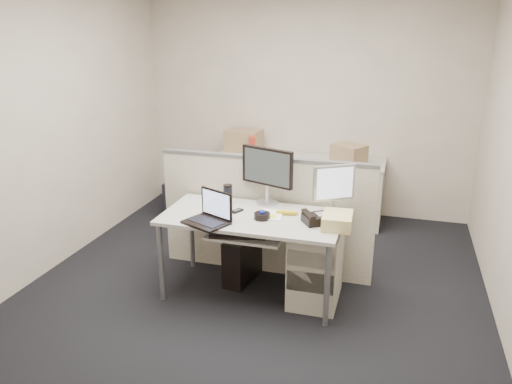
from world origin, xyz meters
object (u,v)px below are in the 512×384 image
(desk_phone, at_px, (317,219))
(monitor_main, at_px, (267,176))
(laptop, at_px, (205,209))
(desk, at_px, (252,223))

(desk_phone, bearing_deg, monitor_main, 113.48)
(monitor_main, bearing_deg, laptop, -100.34)
(desk, relative_size, desk_phone, 6.95)
(laptop, xyz_separation_m, desk_phone, (0.85, 0.27, -0.09))
(monitor_main, xyz_separation_m, laptop, (-0.35, -0.60, -0.13))
(desk, bearing_deg, laptop, -136.97)
(monitor_main, bearing_deg, desk, -78.56)
(desk, relative_size, monitor_main, 2.94)
(laptop, bearing_deg, desk, 67.22)
(laptop, relative_size, desk_phone, 1.56)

